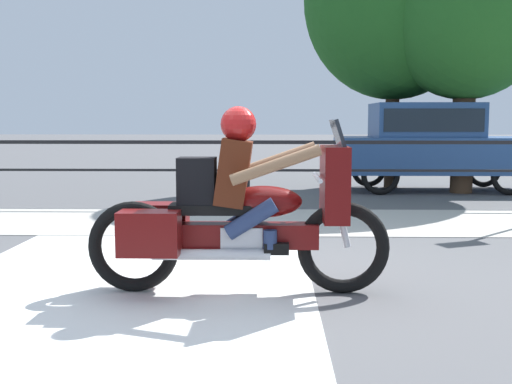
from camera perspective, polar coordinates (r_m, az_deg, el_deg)
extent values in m
plane|color=#565659|center=(5.74, -2.57, -7.96)|extent=(120.00, 120.00, 0.00)
cube|color=#B7B2A8|center=(9.06, -1.06, -2.61)|extent=(44.00, 2.40, 0.01)
cube|color=silver|center=(5.67, -11.71, -8.21)|extent=(3.26, 6.00, 0.01)
cube|color=black|center=(10.57, -0.69, 4.45)|extent=(36.00, 0.04, 0.06)
cube|color=black|center=(10.59, -0.68, 1.95)|extent=(36.00, 0.03, 0.04)
cylinder|color=black|center=(10.60, -0.68, 1.65)|extent=(0.05, 0.05, 1.09)
torus|color=black|center=(5.33, 7.77, -4.93)|extent=(0.76, 0.11, 0.76)
torus|color=black|center=(5.42, -10.82, -4.80)|extent=(0.76, 0.11, 0.76)
cube|color=#5B0C0C|center=(5.29, -1.61, -3.86)|extent=(1.32, 0.22, 0.20)
cube|color=silver|center=(5.30, -1.23, -4.40)|extent=(0.34, 0.26, 0.26)
ellipsoid|color=#5B0C0C|center=(5.24, 0.66, -0.85)|extent=(0.64, 0.30, 0.26)
cube|color=black|center=(5.27, -3.50, -1.48)|extent=(0.76, 0.28, 0.08)
cube|color=#5B0C0C|center=(5.25, 6.99, 0.76)|extent=(0.20, 0.59, 0.61)
cube|color=#1E232B|center=(5.22, 7.27, 5.17)|extent=(0.10, 0.50, 0.24)
cylinder|color=silver|center=(5.23, 5.47, 1.31)|extent=(0.04, 0.70, 0.04)
cylinder|color=silver|center=(5.17, -4.01, -5.58)|extent=(0.95, 0.09, 0.09)
cube|color=#5B0C0C|center=(5.13, -9.46, -3.62)|extent=(0.48, 0.28, 0.35)
cube|color=#5B0C0C|center=(5.59, -8.53, -2.78)|extent=(0.48, 0.28, 0.35)
cylinder|color=silver|center=(5.28, 7.49, -2.11)|extent=(0.18, 0.06, 0.53)
cube|color=#4C1E0F|center=(5.22, -2.01, 1.75)|extent=(0.31, 0.36, 0.56)
sphere|color=#8C6647|center=(5.20, -1.58, 5.82)|extent=(0.23, 0.23, 0.23)
sphere|color=#B21919|center=(5.20, -1.58, 6.04)|extent=(0.29, 0.29, 0.29)
cylinder|color=navy|center=(5.11, -0.41, -2.40)|extent=(0.44, 0.13, 0.34)
cylinder|color=navy|center=(5.13, 1.27, -4.23)|extent=(0.11, 0.11, 0.15)
cube|color=black|center=(5.15, 1.83, -5.05)|extent=(0.20, 0.10, 0.09)
cylinder|color=navy|center=(5.41, -0.31, -1.91)|extent=(0.44, 0.13, 0.34)
cylinder|color=navy|center=(5.43, 1.28, -3.64)|extent=(0.11, 0.11, 0.15)
cube|color=black|center=(5.44, 1.81, -4.43)|extent=(0.20, 0.10, 0.09)
cylinder|color=#8C6647|center=(4.91, 1.76, 2.40)|extent=(0.71, 0.09, 0.32)
cylinder|color=#8C6647|center=(5.51, 1.73, 2.84)|extent=(0.71, 0.09, 0.32)
cube|color=black|center=(5.26, -5.27, 0.96)|extent=(0.31, 0.26, 0.39)
cube|color=#284C84|center=(13.46, 15.69, 3.20)|extent=(3.97, 1.66, 0.72)
cube|color=#284C84|center=(13.39, 14.78, 6.19)|extent=(2.07, 1.46, 0.68)
cube|color=#19232D|center=(13.66, 18.94, 6.06)|extent=(0.04, 1.30, 0.54)
cube|color=#19232D|center=(13.39, 14.78, 6.19)|extent=(1.90, 1.50, 0.44)
torus|color=black|center=(13.12, 21.68, 1.34)|extent=(0.74, 0.11, 0.74)
torus|color=black|center=(14.56, 19.61, 1.88)|extent=(0.74, 0.11, 0.74)
torus|color=black|center=(12.48, 11.01, 1.44)|extent=(0.74, 0.11, 0.74)
torus|color=black|center=(13.99, 9.98, 1.98)|extent=(0.74, 0.11, 0.74)
cylinder|color=brown|center=(13.24, 17.91, 4.83)|extent=(0.43, 0.43, 2.27)
ellipsoid|color=#1E561E|center=(13.42, 18.28, 15.48)|extent=(3.26, 3.26, 3.59)
cylinder|color=brown|center=(13.89, 11.98, 5.26)|extent=(0.29, 0.29, 2.37)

